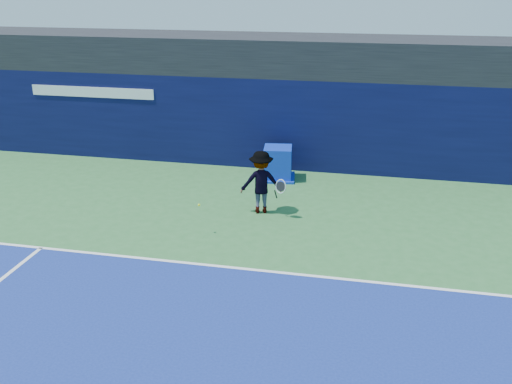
# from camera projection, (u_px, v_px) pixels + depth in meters

# --- Properties ---
(ground) EXTENTS (80.00, 80.00, 0.00)m
(ground) POSITION_uv_depth(u_px,v_px,m) (205.00, 351.00, 9.91)
(ground) COLOR #2F6933
(ground) RESTS_ON ground
(baseline) EXTENTS (24.00, 0.10, 0.01)m
(baseline) POSITION_uv_depth(u_px,v_px,m) (245.00, 269.00, 12.65)
(baseline) COLOR white
(baseline) RESTS_ON ground
(stadium_band) EXTENTS (36.00, 3.00, 1.20)m
(stadium_band) POSITION_uv_depth(u_px,v_px,m) (301.00, 55.00, 19.14)
(stadium_band) COLOR black
(stadium_band) RESTS_ON back_wall_assembly
(back_wall_assembly) EXTENTS (36.00, 1.03, 3.00)m
(back_wall_assembly) POSITION_uv_depth(u_px,v_px,m) (295.00, 123.00, 18.97)
(back_wall_assembly) COLOR #090B32
(back_wall_assembly) RESTS_ON ground
(equipment_cart) EXTENTS (1.21, 1.21, 1.04)m
(equipment_cart) POSITION_uv_depth(u_px,v_px,m) (278.00, 164.00, 18.14)
(equipment_cart) COLOR #0C28AB
(equipment_cart) RESTS_ON ground
(tennis_player) EXTENTS (1.38, 0.92, 1.74)m
(tennis_player) POSITION_uv_depth(u_px,v_px,m) (261.00, 182.00, 15.41)
(tennis_player) COLOR white
(tennis_player) RESTS_ON ground
(tennis_ball) EXTENTS (0.06, 0.06, 0.06)m
(tennis_ball) POSITION_uv_depth(u_px,v_px,m) (199.00, 205.00, 14.13)
(tennis_ball) COLOR #CBDE18
(tennis_ball) RESTS_ON ground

